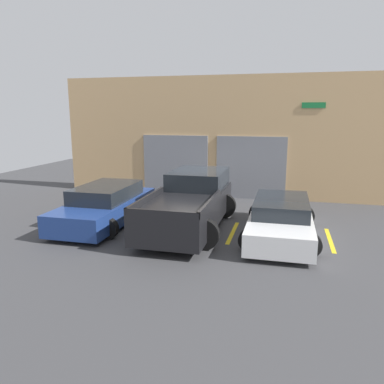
% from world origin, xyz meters
% --- Properties ---
extents(ground_plane, '(28.00, 28.00, 0.00)m').
position_xyz_m(ground_plane, '(0.00, 0.00, 0.00)').
color(ground_plane, '#3D3D3F').
extents(shophouse_building, '(13.97, 0.68, 5.15)m').
position_xyz_m(shophouse_building, '(-0.01, 3.29, 2.54)').
color(shophouse_building, tan).
rests_on(shophouse_building, ground).
extents(pickup_truck, '(2.57, 5.25, 1.67)m').
position_xyz_m(pickup_truck, '(0.00, -1.62, 0.80)').
color(pickup_truck, black).
rests_on(pickup_truck, ground).
extents(sedan_white, '(2.13, 4.66, 1.13)m').
position_xyz_m(sedan_white, '(2.82, -1.88, 0.54)').
color(sedan_white, white).
rests_on(sedan_white, ground).
extents(sedan_side, '(2.19, 4.61, 1.27)m').
position_xyz_m(sedan_side, '(-2.82, -1.88, 0.60)').
color(sedan_side, navy).
rests_on(sedan_side, ground).
extents(parking_stripe_far_left, '(0.12, 2.20, 0.01)m').
position_xyz_m(parking_stripe_far_left, '(-4.24, -1.90, 0.00)').
color(parking_stripe_far_left, gold).
rests_on(parking_stripe_far_left, ground).
extents(parking_stripe_left, '(0.12, 2.20, 0.01)m').
position_xyz_m(parking_stripe_left, '(-1.41, -1.90, 0.00)').
color(parking_stripe_left, gold).
rests_on(parking_stripe_left, ground).
extents(parking_stripe_centre, '(0.12, 2.20, 0.01)m').
position_xyz_m(parking_stripe_centre, '(1.41, -1.90, 0.00)').
color(parking_stripe_centre, gold).
rests_on(parking_stripe_centre, ground).
extents(parking_stripe_right, '(0.12, 2.20, 0.01)m').
position_xyz_m(parking_stripe_right, '(4.24, -1.90, 0.00)').
color(parking_stripe_right, gold).
rests_on(parking_stripe_right, ground).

